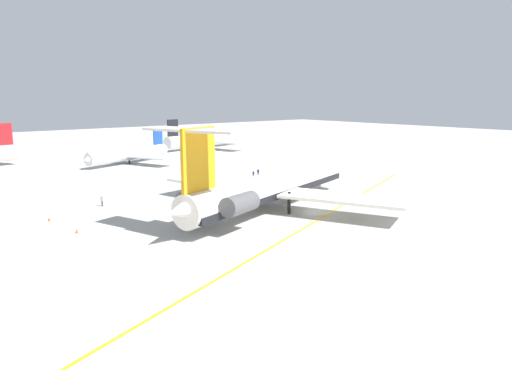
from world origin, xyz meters
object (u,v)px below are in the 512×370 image
Objects in this scene: airliner_mid_left at (127,154)px; ground_crew_portside at (102,200)px; safety_cone_nose at (49,219)px; ground_crew_near_tail at (258,172)px; main_jetliner at (269,187)px; ground_crew_near_nose at (253,174)px; airliner_mid_right at (206,139)px; safety_cone_wingtip at (77,231)px.

ground_crew_portside is (-23.05, -40.45, -1.25)m from airliner_mid_left.
ground_crew_portside reaches higher than safety_cone_nose.
ground_crew_near_tail is 1.01× the size of ground_crew_portside.
main_jetliner is at bearing 12.70° from ground_crew_near_tail.
ground_crew_near_tail is at bearing 128.31° from ground_crew_near_nose.
main_jetliner reaches higher than ground_crew_near_tail.
airliner_mid_left is at bearing -164.79° from airliner_mid_right.
ground_crew_near_tail is (-22.85, -52.65, -1.74)m from airliner_mid_right.
main_jetliner reaches higher than airliner_mid_left.
airliner_mid_right is 19.20× the size of ground_crew_near_nose.
airliner_mid_left is at bearing 59.21° from safety_cone_wingtip.
airliner_mid_right is at bearing 164.06° from ground_crew_near_nose.
ground_crew_portside is 3.03× the size of safety_cone_wingtip.
airliner_mid_left reaches higher than safety_cone_nose.
airliner_mid_left is 46.58m from ground_crew_portside.
ground_crew_near_tail reaches higher than ground_crew_near_nose.
main_jetliner is 25.60× the size of ground_crew_near_tail.
safety_cone_nose is at bearing 134.12° from main_jetliner.
safety_cone_wingtip is at bearing 148.85° from main_jetliner.
ground_crew_portside is at bearing 41.06° from airliner_mid_left.
main_jetliner is 78.83× the size of safety_cone_nose.
ground_crew_near_tail is 46.68m from safety_cone_wingtip.
ground_crew_near_tail reaches higher than ground_crew_portside.
ground_crew_near_nose is at bearing 10.54° from safety_cone_nose.
airliner_mid_left is 15.39× the size of ground_crew_portside.
airliner_mid_left reaches higher than ground_crew_portside.
safety_cone_nose is at bearing -70.37° from ground_crew_near_nose.
safety_cone_nose is at bearing -148.67° from airliner_mid_right.
ground_crew_near_nose reaches higher than safety_cone_nose.
ground_crew_portside is (-58.14, -57.98, -1.75)m from airliner_mid_right.
safety_cone_wingtip is (0.78, -8.07, 0.00)m from safety_cone_nose.
safety_cone_nose is (-31.93, -44.22, -2.03)m from airliner_mid_left.
airliner_mid_right is 18.79× the size of ground_crew_near_tail.
main_jetliner is 58.97m from airliner_mid_left.
safety_cone_wingtip is at bearing -84.49° from safety_cone_nose.
safety_cone_nose is (-67.03, -61.75, -2.53)m from airliner_mid_right.
airliner_mid_right is 91.17m from safety_cone_nose.
ground_crew_near_tail is at bearing 11.64° from safety_cone_nose.
safety_cone_wingtip is at bearing -18.55° from ground_crew_near_tail.
ground_crew_near_nose is 42.54m from safety_cone_nose.
main_jetliner is at bearing -123.66° from ground_crew_portside.
ground_crew_near_tail is 35.70m from ground_crew_portside.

